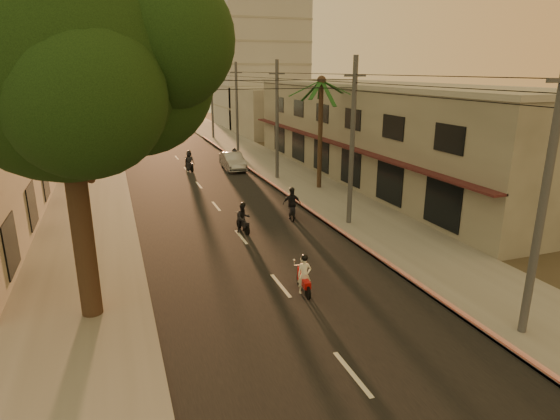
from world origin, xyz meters
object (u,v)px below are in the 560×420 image
(broadleaf_tree, at_px, (75,63))
(scooter_far_b, at_px, (235,158))
(scooter_red, at_px, (304,276))
(scooter_mid_b, at_px, (292,204))
(parked_car, at_px, (233,161))
(palm_tree, at_px, (321,87))
(scooter_mid_a, at_px, (243,219))
(scooter_far_a, at_px, (189,161))

(broadleaf_tree, height_order, scooter_far_b, broadleaf_tree)
(scooter_red, bearing_deg, scooter_far_b, 87.25)
(scooter_mid_b, relative_size, scooter_far_b, 1.06)
(scooter_red, relative_size, parked_car, 0.37)
(palm_tree, height_order, scooter_far_b, palm_tree)
(palm_tree, xyz_separation_m, scooter_mid_a, (-7.66, -7.23, -6.40))
(scooter_far_b, bearing_deg, palm_tree, -62.39)
(broadleaf_tree, relative_size, scooter_mid_a, 7.21)
(scooter_far_b, bearing_deg, scooter_red, -92.25)
(broadleaf_tree, relative_size, scooter_mid_b, 6.50)
(broadleaf_tree, bearing_deg, parked_car, 65.21)
(scooter_red, xyz_separation_m, scooter_far_b, (3.55, 24.45, 0.08))
(parked_car, bearing_deg, scooter_far_a, 170.23)
(scooter_far_b, height_order, parked_car, scooter_far_b)
(broadleaf_tree, bearing_deg, scooter_mid_a, 43.62)
(scooter_mid_b, bearing_deg, scooter_red, -93.28)
(palm_tree, xyz_separation_m, scooter_red, (-7.35, -14.86, -6.44))
(palm_tree, distance_m, parked_car, 11.61)
(broadleaf_tree, relative_size, parked_car, 2.71)
(parked_car, bearing_deg, scooter_mid_a, -101.23)
(scooter_red, distance_m, scooter_mid_a, 7.63)
(scooter_mid_a, relative_size, parked_car, 0.38)
(scooter_mid_a, height_order, scooter_far_a, scooter_far_a)
(scooter_far_a, height_order, scooter_far_b, scooter_far_a)
(palm_tree, bearing_deg, parked_car, 115.62)
(scooter_far_a, bearing_deg, parked_car, -21.86)
(palm_tree, distance_m, scooter_far_b, 12.13)
(broadleaf_tree, distance_m, palm_tree, 20.18)
(palm_tree, height_order, scooter_red, palm_tree)
(scooter_mid_a, height_order, parked_car, scooter_mid_a)
(scooter_red, relative_size, scooter_mid_a, 0.97)
(palm_tree, relative_size, scooter_far_b, 4.69)
(broadleaf_tree, distance_m, scooter_mid_b, 15.05)
(broadleaf_tree, height_order, palm_tree, broadleaf_tree)
(palm_tree, distance_m, scooter_far_a, 13.77)
(broadleaf_tree, xyz_separation_m, scooter_mid_b, (10.23, 7.98, -7.63))
(scooter_far_a, xyz_separation_m, parked_car, (3.61, -0.69, -0.08))
(scooter_mid_a, bearing_deg, palm_tree, 36.65)
(scooter_red, height_order, scooter_far_b, scooter_far_b)
(scooter_red, height_order, scooter_far_a, scooter_far_a)
(scooter_far_b, distance_m, parked_car, 0.96)
(broadleaf_tree, relative_size, scooter_far_b, 6.92)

